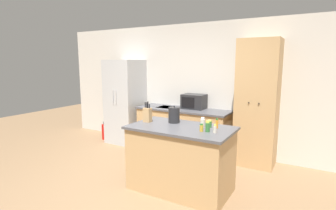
{
  "coord_description": "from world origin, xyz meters",
  "views": [
    {
      "loc": [
        2.05,
        -2.66,
        1.82
      ],
      "look_at": [
        -0.31,
        1.4,
        1.05
      ],
      "focal_mm": 28.0,
      "sensor_mm": 36.0,
      "label": 1
    }
  ],
  "objects_px": {
    "spice_bottle_short_red": "(215,129)",
    "spice_bottle_amber_oil": "(217,124)",
    "kettle": "(174,115)",
    "knife_block": "(147,115)",
    "refrigerator": "(125,101)",
    "spice_bottle_orange_cap": "(208,127)",
    "spice_bottle_green_herb": "(201,128)",
    "spice_bottle_pale_salt": "(203,123)",
    "fire_extinguisher": "(105,131)",
    "spice_bottle_tall_dark": "(210,124)",
    "microwave": "(194,101)",
    "pantry_cabinet": "(257,103)"
  },
  "relations": [
    {
      "from": "spice_bottle_amber_oil",
      "to": "spice_bottle_orange_cap",
      "type": "distance_m",
      "value": 0.24
    },
    {
      "from": "knife_block",
      "to": "fire_extinguisher",
      "type": "distance_m",
      "value": 2.66
    },
    {
      "from": "spice_bottle_green_herb",
      "to": "spice_bottle_tall_dark",
      "type": "bearing_deg",
      "value": 86.26
    },
    {
      "from": "microwave",
      "to": "kettle",
      "type": "height_order",
      "value": "kettle"
    },
    {
      "from": "spice_bottle_orange_cap",
      "to": "kettle",
      "type": "relative_size",
      "value": 0.56
    },
    {
      "from": "spice_bottle_tall_dark",
      "to": "kettle",
      "type": "bearing_deg",
      "value": 179.23
    },
    {
      "from": "spice_bottle_short_red",
      "to": "spice_bottle_orange_cap",
      "type": "distance_m",
      "value": 0.1
    },
    {
      "from": "spice_bottle_green_herb",
      "to": "kettle",
      "type": "relative_size",
      "value": 0.4
    },
    {
      "from": "refrigerator",
      "to": "kettle",
      "type": "height_order",
      "value": "refrigerator"
    },
    {
      "from": "spice_bottle_green_herb",
      "to": "microwave",
      "type": "bearing_deg",
      "value": 117.45
    },
    {
      "from": "spice_bottle_short_red",
      "to": "fire_extinguisher",
      "type": "distance_m",
      "value": 3.62
    },
    {
      "from": "spice_bottle_tall_dark",
      "to": "spice_bottle_short_red",
      "type": "height_order",
      "value": "spice_bottle_short_red"
    },
    {
      "from": "spice_bottle_short_red",
      "to": "fire_extinguisher",
      "type": "relative_size",
      "value": 0.27
    },
    {
      "from": "kettle",
      "to": "fire_extinguisher",
      "type": "bearing_deg",
      "value": 155.46
    },
    {
      "from": "spice_bottle_short_red",
      "to": "spice_bottle_pale_salt",
      "type": "relative_size",
      "value": 0.79
    },
    {
      "from": "kettle",
      "to": "fire_extinguisher",
      "type": "height_order",
      "value": "kettle"
    },
    {
      "from": "refrigerator",
      "to": "spice_bottle_orange_cap",
      "type": "distance_m",
      "value": 3.0
    },
    {
      "from": "kettle",
      "to": "spice_bottle_short_red",
      "type": "bearing_deg",
      "value": -18.78
    },
    {
      "from": "pantry_cabinet",
      "to": "spice_bottle_short_red",
      "type": "xyz_separation_m",
      "value": [
        -0.19,
        -1.6,
        -0.12
      ]
    },
    {
      "from": "spice_bottle_short_red",
      "to": "pantry_cabinet",
      "type": "bearing_deg",
      "value": 83.22
    },
    {
      "from": "refrigerator",
      "to": "spice_bottle_amber_oil",
      "type": "height_order",
      "value": "refrigerator"
    },
    {
      "from": "spice_bottle_short_red",
      "to": "spice_bottle_amber_oil",
      "type": "xyz_separation_m",
      "value": [
        -0.06,
        0.25,
        0.01
      ]
    },
    {
      "from": "spice_bottle_green_herb",
      "to": "spice_bottle_orange_cap",
      "type": "distance_m",
      "value": 0.08
    },
    {
      "from": "pantry_cabinet",
      "to": "knife_block",
      "type": "bearing_deg",
      "value": -130.41
    },
    {
      "from": "spice_bottle_short_red",
      "to": "fire_extinguisher",
      "type": "xyz_separation_m",
      "value": [
        -3.24,
        1.4,
        -0.79
      ]
    },
    {
      "from": "spice_bottle_short_red",
      "to": "spice_bottle_green_herb",
      "type": "xyz_separation_m",
      "value": [
        -0.18,
        -0.01,
        -0.01
      ]
    },
    {
      "from": "spice_bottle_tall_dark",
      "to": "spice_bottle_orange_cap",
      "type": "bearing_deg",
      "value": -75.58
    },
    {
      "from": "spice_bottle_green_herb",
      "to": "spice_bottle_pale_salt",
      "type": "relative_size",
      "value": 0.69
    },
    {
      "from": "pantry_cabinet",
      "to": "microwave",
      "type": "distance_m",
      "value": 1.25
    },
    {
      "from": "spice_bottle_amber_oil",
      "to": "spice_bottle_orange_cap",
      "type": "bearing_deg",
      "value": -99.31
    },
    {
      "from": "spice_bottle_orange_cap",
      "to": "spice_bottle_short_red",
      "type": "bearing_deg",
      "value": -5.28
    },
    {
      "from": "refrigerator",
      "to": "spice_bottle_tall_dark",
      "type": "relative_size",
      "value": 18.05
    },
    {
      "from": "microwave",
      "to": "spice_bottle_pale_salt",
      "type": "relative_size",
      "value": 3.11
    },
    {
      "from": "spice_bottle_tall_dark",
      "to": "spice_bottle_orange_cap",
      "type": "xyz_separation_m",
      "value": [
        0.06,
        -0.23,
        0.02
      ]
    },
    {
      "from": "refrigerator",
      "to": "spice_bottle_green_herb",
      "type": "height_order",
      "value": "refrigerator"
    },
    {
      "from": "spice_bottle_pale_salt",
      "to": "fire_extinguisher",
      "type": "bearing_deg",
      "value": 157.86
    },
    {
      "from": "refrigerator",
      "to": "spice_bottle_green_herb",
      "type": "xyz_separation_m",
      "value": [
        2.51,
        -1.53,
        0.04
      ]
    },
    {
      "from": "spice_bottle_orange_cap",
      "to": "fire_extinguisher",
      "type": "height_order",
      "value": "spice_bottle_orange_cap"
    },
    {
      "from": "spice_bottle_short_red",
      "to": "refrigerator",
      "type": "bearing_deg",
      "value": 150.54
    },
    {
      "from": "spice_bottle_tall_dark",
      "to": "microwave",
      "type": "bearing_deg",
      "value": 121.89
    },
    {
      "from": "knife_block",
      "to": "spice_bottle_amber_oil",
      "type": "distance_m",
      "value": 1.05
    },
    {
      "from": "pantry_cabinet",
      "to": "kettle",
      "type": "xyz_separation_m",
      "value": [
        -0.92,
        -1.35,
        -0.06
      ]
    },
    {
      "from": "spice_bottle_amber_oil",
      "to": "kettle",
      "type": "relative_size",
      "value": 0.53
    },
    {
      "from": "knife_block",
      "to": "spice_bottle_short_red",
      "type": "bearing_deg",
      "value": -4.58
    },
    {
      "from": "spice_bottle_amber_oil",
      "to": "spice_bottle_short_red",
      "type": "bearing_deg",
      "value": -76.02
    },
    {
      "from": "spice_bottle_green_herb",
      "to": "spice_bottle_amber_oil",
      "type": "bearing_deg",
      "value": 66.34
    },
    {
      "from": "microwave",
      "to": "refrigerator",
      "type": "bearing_deg",
      "value": -174.35
    },
    {
      "from": "spice_bottle_green_herb",
      "to": "spice_bottle_pale_salt",
      "type": "bearing_deg",
      "value": 108.26
    },
    {
      "from": "knife_block",
      "to": "spice_bottle_short_red",
      "type": "relative_size",
      "value": 2.72
    },
    {
      "from": "spice_bottle_tall_dark",
      "to": "spice_bottle_short_red",
      "type": "distance_m",
      "value": 0.29
    }
  ]
}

